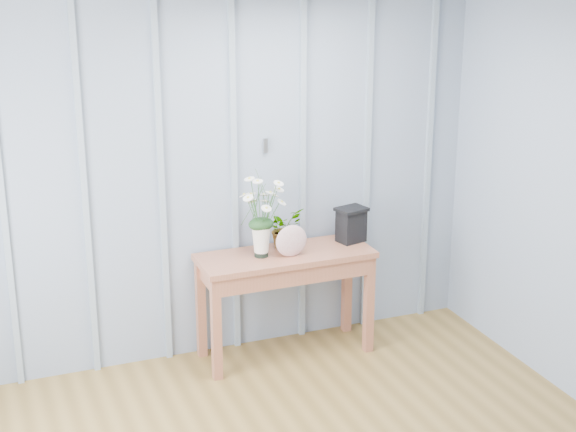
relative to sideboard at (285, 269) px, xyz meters
name	(u,v)px	position (x,y,z in m)	size (l,w,h in m)	color
room_shell	(266,107)	(-0.53, -1.08, 1.35)	(4.00, 4.50, 2.50)	#8897B1
sideboard	(285,269)	(0.00, 0.00, 0.00)	(1.20, 0.45, 0.75)	#97563E
daisy_vase	(261,204)	(-0.17, 0.00, 0.48)	(0.42, 0.32, 0.59)	black
spider_plant	(284,228)	(0.03, 0.11, 0.25)	(0.25, 0.22, 0.28)	#17391A
felt_disc_vessel	(291,241)	(0.01, -0.07, 0.23)	(0.22, 0.06, 0.22)	#9C5468
carved_box	(351,224)	(0.52, 0.05, 0.24)	(0.23, 0.20, 0.25)	black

